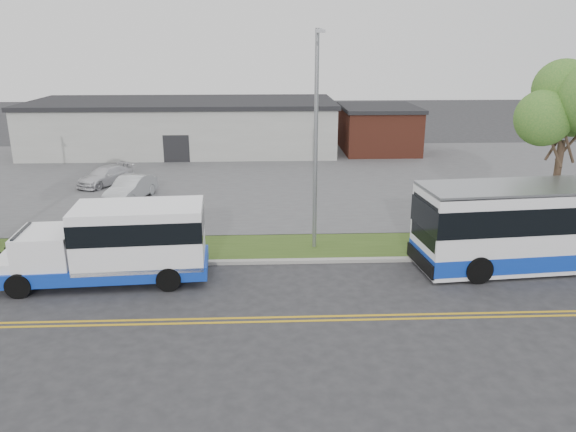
{
  "coord_description": "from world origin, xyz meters",
  "views": [
    {
      "loc": [
        0.75,
        -21.21,
        9.07
      ],
      "look_at": [
        1.79,
        2.72,
        1.6
      ],
      "focal_mm": 35.0,
      "sensor_mm": 36.0,
      "label": 1
    }
  ],
  "objects_px": {
    "shuttle_bus": "(120,241)",
    "parked_car_b": "(105,176)",
    "streetlight_near": "(316,135)",
    "transit_bus": "(567,224)",
    "tree_east": "(566,110)",
    "parked_car_a": "(131,188)"
  },
  "relations": [
    {
      "from": "streetlight_near",
      "to": "shuttle_bus",
      "type": "xyz_separation_m",
      "value": [
        -7.9,
        -3.14,
        -3.6
      ]
    },
    {
      "from": "tree_east",
      "to": "streetlight_near",
      "type": "bearing_deg",
      "value": -178.58
    },
    {
      "from": "transit_bus",
      "to": "parked_car_b",
      "type": "xyz_separation_m",
      "value": [
        -22.98,
        14.47,
        -1.09
      ]
    },
    {
      "from": "streetlight_near",
      "to": "shuttle_bus",
      "type": "distance_m",
      "value": 9.23
    },
    {
      "from": "shuttle_bus",
      "to": "parked_car_b",
      "type": "xyz_separation_m",
      "value": [
        -4.71,
        15.37,
        -0.94
      ]
    },
    {
      "from": "parked_car_b",
      "to": "transit_bus",
      "type": "bearing_deg",
      "value": -0.11
    },
    {
      "from": "parked_car_b",
      "to": "shuttle_bus",
      "type": "bearing_deg",
      "value": -40.89
    },
    {
      "from": "tree_east",
      "to": "parked_car_a",
      "type": "relative_size",
      "value": 1.94
    },
    {
      "from": "tree_east",
      "to": "parked_car_a",
      "type": "distance_m",
      "value": 23.25
    },
    {
      "from": "streetlight_near",
      "to": "shuttle_bus",
      "type": "height_order",
      "value": "streetlight_near"
    },
    {
      "from": "parked_car_a",
      "to": "parked_car_b",
      "type": "distance_m",
      "value": 4.57
    },
    {
      "from": "parked_car_a",
      "to": "shuttle_bus",
      "type": "bearing_deg",
      "value": -64.76
    },
    {
      "from": "streetlight_near",
      "to": "transit_bus",
      "type": "height_order",
      "value": "streetlight_near"
    },
    {
      "from": "shuttle_bus",
      "to": "transit_bus",
      "type": "xyz_separation_m",
      "value": [
        18.28,
        0.9,
        0.15
      ]
    },
    {
      "from": "tree_east",
      "to": "parked_car_b",
      "type": "relative_size",
      "value": 2.04
    },
    {
      "from": "tree_east",
      "to": "transit_bus",
      "type": "bearing_deg",
      "value": -103.85
    },
    {
      "from": "shuttle_bus",
      "to": "parked_car_a",
      "type": "xyz_separation_m",
      "value": [
        -2.21,
        11.55,
        -0.83
      ]
    },
    {
      "from": "tree_east",
      "to": "parked_car_b",
      "type": "bearing_deg",
      "value": 153.13
    },
    {
      "from": "streetlight_near",
      "to": "transit_bus",
      "type": "relative_size",
      "value": 0.74
    },
    {
      "from": "transit_bus",
      "to": "parked_car_a",
      "type": "distance_m",
      "value": 23.11
    },
    {
      "from": "streetlight_near",
      "to": "parked_car_a",
      "type": "distance_m",
      "value": 13.87
    },
    {
      "from": "tree_east",
      "to": "transit_bus",
      "type": "distance_m",
      "value": 5.13
    }
  ]
}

